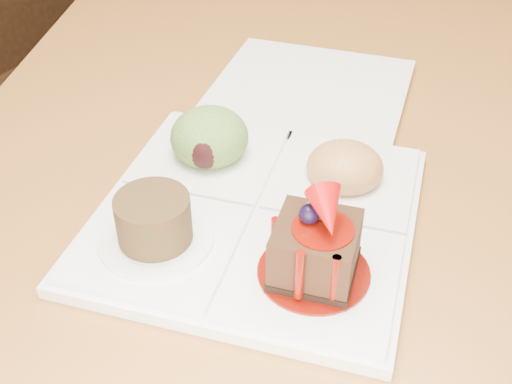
# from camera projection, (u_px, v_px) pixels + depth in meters

# --- Properties ---
(ground) EXTENTS (6.00, 6.00, 0.00)m
(ground) POSITION_uv_depth(u_px,v_px,m) (346.00, 341.00, 1.43)
(ground) COLOR #522C17
(dining_table) EXTENTS (1.00, 1.80, 0.75)m
(dining_table) POSITION_uv_depth(u_px,v_px,m) (383.00, 62.00, 1.01)
(dining_table) COLOR #9B6728
(dining_table) RESTS_ON ground
(chair_left) EXTENTS (0.58, 0.58, 1.00)m
(chair_left) POSITION_uv_depth(u_px,v_px,m) (53.00, 36.00, 1.36)
(chair_left) COLOR black
(chair_left) RESTS_ON ground
(sampler_plate) EXTENTS (0.34, 0.34, 0.11)m
(sampler_plate) POSITION_uv_depth(u_px,v_px,m) (255.00, 199.00, 0.60)
(sampler_plate) COLOR white
(sampler_plate) RESTS_ON dining_table
(second_plate) EXTENTS (0.27, 0.27, 0.01)m
(second_plate) POSITION_uv_depth(u_px,v_px,m) (308.00, 93.00, 0.79)
(second_plate) COLOR white
(second_plate) RESTS_ON dining_table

